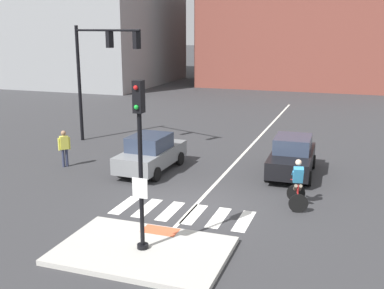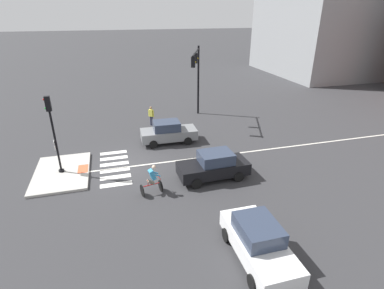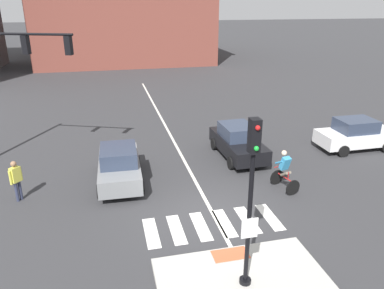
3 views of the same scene
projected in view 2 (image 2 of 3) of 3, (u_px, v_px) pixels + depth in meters
ground_plane at (125, 166)px, 19.14m from camera, size 300.00×300.00×0.00m
traffic_island at (62, 172)px, 18.19m from camera, size 4.73×3.17×0.15m
tactile_pad_front at (83, 169)px, 18.46m from camera, size 1.10×0.60×0.01m
signal_pole at (53, 128)px, 17.01m from camera, size 0.44×0.38×4.67m
crosswalk_stripe_a at (113, 153)px, 20.88m from camera, size 0.44×1.80×0.01m
crosswalk_stripe_b at (114, 158)px, 20.12m from camera, size 0.44×1.80×0.01m
crosswalk_stripe_c at (114, 164)px, 19.36m from camera, size 0.44×1.80×0.01m
crosswalk_stripe_d at (115, 170)px, 18.60m from camera, size 0.44×1.80×0.01m
crosswalk_stripe_e at (116, 177)px, 17.84m from camera, size 0.44×1.80×0.01m
crosswalk_stripe_f at (116, 184)px, 17.08m from camera, size 0.44×1.80×0.01m
lane_centre_line at (267, 149)px, 21.39m from camera, size 0.14×28.00×0.01m
traffic_light_mast at (197, 71)px, 25.68m from camera, size 4.70×1.99×6.25m
car_grey_westbound_near at (168, 132)px, 22.26m from camera, size 1.94×4.15×1.64m
car_white_cross_right at (258, 242)px, 11.71m from camera, size 4.10×1.85×1.64m
car_black_eastbound_mid at (214, 166)px, 17.45m from camera, size 1.94×4.15×1.64m
cyclist at (152, 179)px, 15.92m from camera, size 0.86×1.20×1.68m
pedestrian_at_curb_left at (151, 114)px, 25.48m from camera, size 0.40×0.43×1.67m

